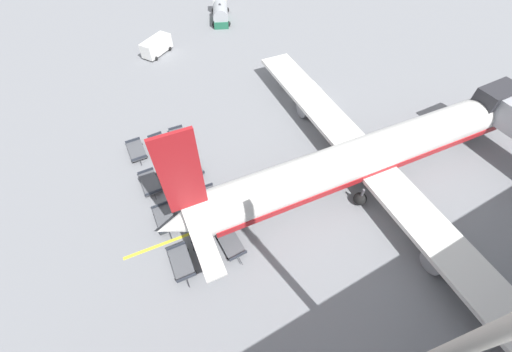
{
  "coord_description": "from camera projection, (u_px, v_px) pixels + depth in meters",
  "views": [
    {
      "loc": [
        25.12,
        -22.62,
        25.28
      ],
      "look_at": [
        8.96,
        -13.69,
        2.67
      ],
      "focal_mm": 22.0,
      "sensor_mm": 36.0,
      "label": 1
    }
  ],
  "objects": [
    {
      "name": "baggage_dolly_row_mid_a_col_a",
      "position": [
        159.0,
        145.0,
        34.87
      ],
      "size": [
        3.84,
        1.79,
        0.92
      ],
      "color": "#515459",
      "rests_on": "ground_plane"
    },
    {
      "name": "airplane",
      "position": [
        377.0,
        153.0,
        30.81
      ],
      "size": [
        41.79,
        44.25,
        12.54
      ],
      "color": "white",
      "rests_on": "ground_plane"
    },
    {
      "name": "service_van",
      "position": [
        156.0,
        46.0,
        46.97
      ],
      "size": [
        4.37,
        5.25,
        2.3
      ],
      "color": "white",
      "rests_on": "ground_plane"
    },
    {
      "name": "baggage_dolly_row_mid_b_col_d",
      "position": [
        230.0,
        243.0,
        27.25
      ],
      "size": [
        3.83,
        1.76,
        0.92
      ],
      "color": "#515459",
      "rests_on": "ground_plane"
    },
    {
      "name": "apron_light_mast",
      "position": [
        486.0,
        337.0,
        11.37
      ],
      "size": [
        2.0,
        0.8,
        23.5
      ],
      "color": "#ADA89E",
      "rests_on": "ground_plane"
    },
    {
      "name": "stand_guidance_stripe",
      "position": [
        287.0,
        197.0,
        30.91
      ],
      "size": [
        2.92,
        31.5,
        0.01
      ],
      "color": "yellow",
      "rests_on": "ground_plane"
    },
    {
      "name": "baggage_dolly_row_mid_a_col_b",
      "position": [
        171.0,
        175.0,
        32.1
      ],
      "size": [
        3.88,
        1.93,
        0.92
      ],
      "color": "#515459",
      "rests_on": "ground_plane"
    },
    {
      "name": "ground_plane",
      "position": [
        315.0,
        102.0,
        40.4
      ],
      "size": [
        500.0,
        500.0,
        0.0
      ],
      "primitive_type": "plane",
      "color": "gray"
    },
    {
      "name": "baggage_dolly_row_near_col_b",
      "position": [
        150.0,
        183.0,
        31.44
      ],
      "size": [
        3.84,
        1.8,
        0.92
      ],
      "color": "#515459",
      "rests_on": "ground_plane"
    },
    {
      "name": "baggage_dolly_row_near_col_c",
      "position": [
        165.0,
        219.0,
        28.79
      ],
      "size": [
        3.86,
        1.85,
        0.92
      ],
      "color": "#515459",
      "rests_on": "ground_plane"
    },
    {
      "name": "baggage_dolly_row_mid_a_col_c",
      "position": [
        186.0,
        210.0,
        29.37
      ],
      "size": [
        3.87,
        1.92,
        0.92
      ],
      "color": "#515459",
      "rests_on": "ground_plane"
    },
    {
      "name": "baggage_dolly_row_mid_a_col_d",
      "position": [
        207.0,
        254.0,
        26.59
      ],
      "size": [
        3.82,
        1.76,
        0.92
      ],
      "color": "#515459",
      "rests_on": "ground_plane"
    },
    {
      "name": "baggage_dolly_row_near_col_a",
      "position": [
        137.0,
        151.0,
        34.27
      ],
      "size": [
        3.84,
        1.8,
        0.92
      ],
      "color": "#515459",
      "rests_on": "ground_plane"
    },
    {
      "name": "fuel_tanker_primary",
      "position": [
        220.0,
        12.0,
        53.87
      ],
      "size": [
        7.95,
        5.21,
        3.2
      ],
      "color": "white",
      "rests_on": "ground_plane"
    },
    {
      "name": "baggage_dolly_row_mid_b_col_b",
      "position": [
        192.0,
        167.0,
        32.8
      ],
      "size": [
        3.84,
        1.79,
        0.92
      ],
      "color": "#515459",
      "rests_on": "ground_plane"
    },
    {
      "name": "baggage_dolly_row_near_col_d",
      "position": [
        182.0,
        263.0,
        26.1
      ],
      "size": [
        3.87,
        1.88,
        0.92
      ],
      "color": "#515459",
      "rests_on": "ground_plane"
    },
    {
      "name": "baggage_dolly_row_mid_b_col_c",
      "position": [
        210.0,
        200.0,
        30.15
      ],
      "size": [
        3.87,
        1.91,
        0.92
      ],
      "color": "#515459",
      "rests_on": "ground_plane"
    },
    {
      "name": "baggage_dolly_row_mid_b_col_a",
      "position": [
        179.0,
        138.0,
        35.56
      ],
      "size": [
        3.87,
        1.92,
        0.92
      ],
      "color": "#515459",
      "rests_on": "ground_plane"
    }
  ]
}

